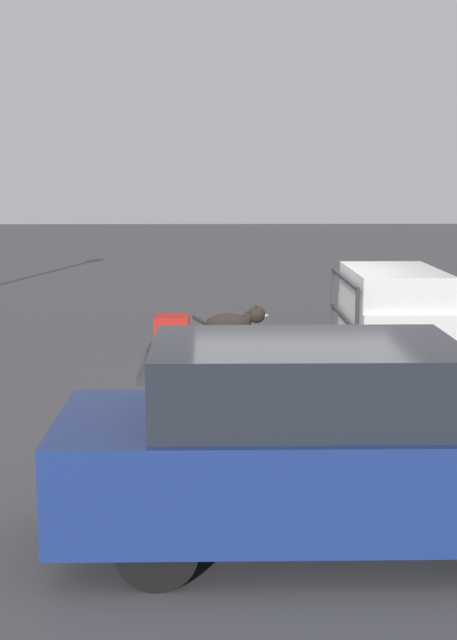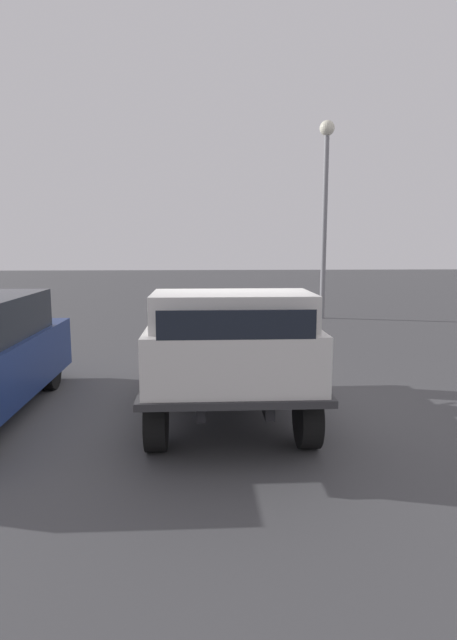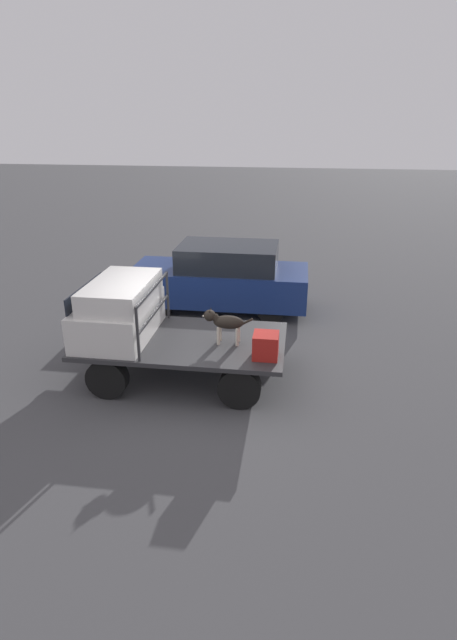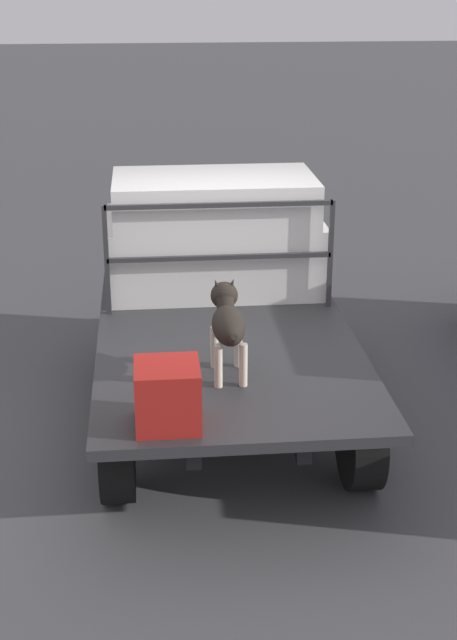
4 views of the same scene
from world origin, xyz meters
name	(u,v)px [view 2 (image 2 of 4)]	position (x,y,z in m)	size (l,w,h in m)	color
ground_plane	(228,415)	(0.00, 0.00, 0.00)	(80.00, 80.00, 0.00)	#474749
flatbed_truck	(228,375)	(0.00, 0.00, 0.57)	(3.68, 2.07, 0.78)	black
truck_cab	(233,342)	(1.16, 0.00, 1.27)	(1.21, 1.95, 1.05)	silver
truck_headboard	(230,321)	(0.51, 0.00, 1.41)	(0.04, 1.95, 0.95)	#2D2D30
dog	(229,323)	(-0.76, 0.06, 1.18)	(0.91, 0.24, 0.65)	beige
cargo_crate	(254,327)	(-1.53, 0.52, 0.99)	(0.42, 0.42, 0.42)	#AD1E19
light_pole_near	(325,188)	(-9.11, 3.52, 4.09)	(0.46, 0.46, 6.12)	gray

